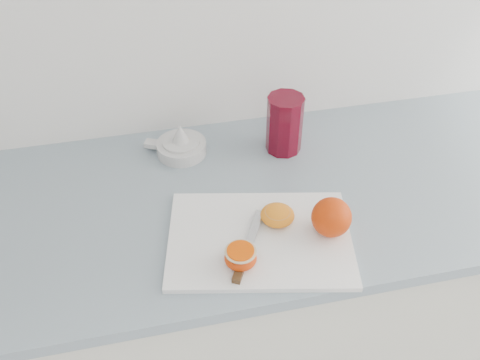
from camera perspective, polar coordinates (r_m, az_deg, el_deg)
The scene contains 8 objects.
counter at distance 1.60m, azimuth 2.43°, elevation -13.00°, with size 2.52×0.64×0.89m.
cutting_board at distance 1.15m, azimuth 2.12°, elevation -6.26°, with size 0.39×0.28×0.01m, color white.
whole_orange at distance 1.14m, azimuth 9.73°, elevation -3.94°, with size 0.09×0.09×0.09m.
half_orange at distance 1.08m, azimuth 0.06°, elevation -8.22°, with size 0.07×0.07×0.04m.
squeezed_shell at distance 1.17m, azimuth 4.01°, elevation -3.74°, with size 0.07×0.07×0.03m.
paring_knife at distance 1.09m, azimuth 0.43°, elevation -8.33°, with size 0.11×0.19×0.01m.
citrus_juicer at distance 1.37m, azimuth -6.34°, elevation 3.69°, with size 0.16×0.13×0.09m.
red_tumbler at distance 1.36m, azimuth 4.76°, elevation 5.77°, with size 0.09×0.09×0.15m.
Camera 1 is at (-0.03, 0.79, 1.73)m, focal length 40.00 mm.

